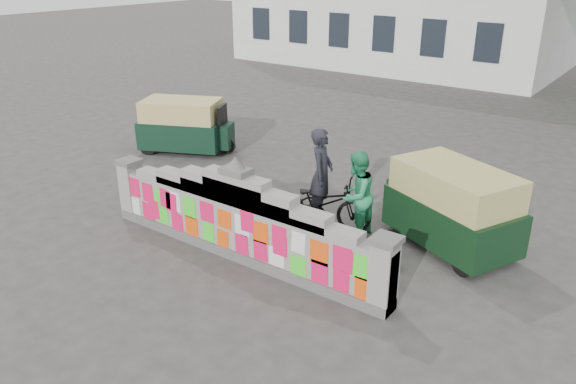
% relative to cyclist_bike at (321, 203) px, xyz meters
% --- Properties ---
extents(ground, '(100.00, 100.00, 0.00)m').
position_rel_cyclist_bike_xyz_m(ground, '(-0.57, -1.96, -0.56)').
color(ground, '#383533').
rests_on(ground, ground).
extents(parapet_wall, '(6.48, 0.44, 2.01)m').
position_rel_cyclist_bike_xyz_m(parapet_wall, '(-0.57, -1.97, 0.19)').
color(parapet_wall, '#4C4C49').
rests_on(parapet_wall, ground).
extents(cyclist_bike, '(2.27, 1.38, 1.13)m').
position_rel_cyclist_bike_xyz_m(cyclist_bike, '(0.00, 0.00, 0.00)').
color(cyclist_bike, black).
rests_on(cyclist_bike, ground).
extents(cyclist_rider, '(0.65, 0.80, 1.91)m').
position_rel_cyclist_bike_xyz_m(cyclist_rider, '(-0.00, 0.00, 0.39)').
color(cyclist_rider, black).
rests_on(cyclist_rider, ground).
extents(pedestrian, '(0.69, 0.88, 1.81)m').
position_rel_cyclist_bike_xyz_m(pedestrian, '(0.78, 0.07, 0.34)').
color(pedestrian, '#299861').
rests_on(pedestrian, ground).
extents(rickshaw_left, '(2.81, 2.14, 1.52)m').
position_rel_cyclist_bike_xyz_m(rickshaw_left, '(-5.95, 1.92, 0.23)').
color(rickshaw_left, black).
rests_on(rickshaw_left, ground).
extents(rickshaw_right, '(3.02, 2.30, 1.63)m').
position_rel_cyclist_bike_xyz_m(rickshaw_right, '(2.43, 0.83, 0.28)').
color(rickshaw_right, black).
rests_on(rickshaw_right, ground).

